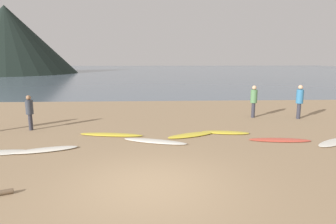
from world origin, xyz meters
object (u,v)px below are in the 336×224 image
(surfboard_2, at_px, (45,150))
(surfboard_8, at_px, (335,142))
(surfboard_3, at_px, (111,135))
(surfboard_6, at_px, (225,132))
(surfboard_5, at_px, (191,135))
(person_3, at_px, (254,99))
(person_2, at_px, (300,99))
(surfboard_4, at_px, (155,141))
(person_0, at_px, (30,110))
(surfboard_7, at_px, (280,140))

(surfboard_2, xyz_separation_m, surfboard_8, (10.51, 0.42, -0.01))
(surfboard_3, relative_size, surfboard_6, 1.34)
(surfboard_5, xyz_separation_m, person_3, (3.80, 3.57, 0.97))
(surfboard_3, xyz_separation_m, person_2, (9.35, 2.90, 1.01))
(surfboard_4, height_order, person_0, person_0)
(surfboard_8, bearing_deg, surfboard_7, 136.67)
(person_0, height_order, person_2, person_2)
(surfboard_7, relative_size, surfboard_8, 1.14)
(surfboard_6, xyz_separation_m, surfboard_8, (3.76, -1.61, -0.00))
(surfboard_4, height_order, surfboard_5, surfboard_5)
(surfboard_4, relative_size, surfboard_8, 1.21)
(surfboard_2, height_order, surfboard_8, surfboard_2)
(surfboard_3, xyz_separation_m, surfboard_7, (6.61, -1.10, -0.01))
(person_3, bearing_deg, surfboard_4, 130.50)
(surfboard_6, height_order, person_0, person_0)
(surfboard_6, xyz_separation_m, person_0, (-8.46, 1.00, 0.87))
(surfboard_6, bearing_deg, person_2, 42.06)
(surfboard_3, bearing_deg, person_0, 172.79)
(surfboard_2, distance_m, surfboard_3, 2.75)
(surfboard_7, bearing_deg, person_0, 174.49)
(surfboard_4, xyz_separation_m, surfboard_6, (3.00, 1.16, 0.00))
(surfboard_5, relative_size, person_0, 1.38)
(surfboard_7, bearing_deg, surfboard_5, 171.94)
(surfboard_4, xyz_separation_m, person_3, (5.29, 4.40, 0.97))
(surfboard_2, relative_size, surfboard_6, 1.07)
(person_2, height_order, person_3, person_2)
(surfboard_3, distance_m, person_3, 7.89)
(surfboard_4, bearing_deg, person_0, 178.23)
(surfboard_7, distance_m, person_2, 4.96)
(surfboard_8, bearing_deg, person_2, 48.00)
(person_2, distance_m, person_3, 2.31)
(surfboard_4, distance_m, person_3, 6.95)
(surfboard_8, bearing_deg, person_3, 75.20)
(person_3, bearing_deg, surfboard_8, -162.37)
(surfboard_2, relative_size, surfboard_5, 1.00)
(surfboard_5, distance_m, person_3, 5.30)
(surfboard_3, distance_m, person_0, 3.94)
(surfboard_7, bearing_deg, surfboard_2, -167.90)
(surfboard_2, xyz_separation_m, surfboard_3, (1.97, 1.92, -0.01))
(surfboard_7, height_order, person_3, person_3)
(person_0, distance_m, person_2, 13.15)
(surfboard_2, distance_m, surfboard_8, 10.52)
(surfboard_3, height_order, surfboard_5, surfboard_5)
(person_2, bearing_deg, surfboard_8, -60.04)
(surfboard_2, bearing_deg, person_2, 5.23)
(surfboard_7, distance_m, surfboard_8, 1.97)
(surfboard_2, relative_size, surfboard_4, 0.85)
(surfboard_2, xyz_separation_m, person_0, (-1.70, 3.03, 0.87))
(person_2, bearing_deg, surfboard_4, -112.06)
(surfboard_6, relative_size, person_0, 1.28)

